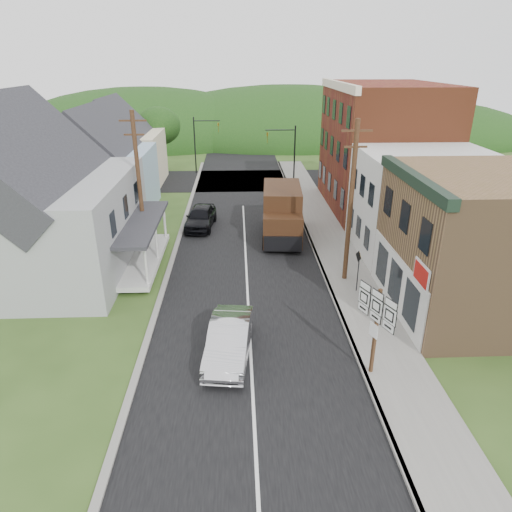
{
  "coord_description": "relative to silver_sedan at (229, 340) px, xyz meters",
  "views": [
    {
      "loc": [
        -0.45,
        -19.77,
        11.78
      ],
      "look_at": [
        0.46,
        2.16,
        2.2
      ],
      "focal_mm": 32.0,
      "sensor_mm": 36.0,
      "label": 1
    }
  ],
  "objects": [
    {
      "name": "storefront_white",
      "position": [
        12.21,
        10.97,
        2.45
      ],
      "size": [
        8.0,
        7.0,
        6.5
      ],
      "primitive_type": "cube",
      "color": "silver",
      "rests_on": "ground"
    },
    {
      "name": "utility_pole_right",
      "position": [
        6.51,
        6.97,
        3.86
      ],
      "size": [
        1.6,
        0.26,
        9.0
      ],
      "color": "#472D19",
      "rests_on": "ground"
    },
    {
      "name": "house_blue",
      "position": [
        -10.09,
        20.47,
        2.9
      ],
      "size": [
        7.14,
        8.16,
        7.28
      ],
      "color": "#9AC0D2",
      "rests_on": "ground"
    },
    {
      "name": "traffic_signal_left",
      "position": [
        -3.39,
        33.97,
        2.96
      ],
      "size": [
        2.87,
        0.2,
        6.0
      ],
      "color": "black",
      "rests_on": "ground"
    },
    {
      "name": "house_gray",
      "position": [
        -11.09,
        9.47,
        3.44
      ],
      "size": [
        10.2,
        12.24,
        8.35
      ],
      "color": "#95989A",
      "rests_on": "ground"
    },
    {
      "name": "cross_road",
      "position": [
        0.91,
        30.47,
        -0.8
      ],
      "size": [
        60.0,
        9.0,
        0.02
      ],
      "primitive_type": "cube",
      "color": "black",
      "rests_on": "ground"
    },
    {
      "name": "delivery_van",
      "position": [
        3.52,
        13.87,
        1.01
      ],
      "size": [
        3.02,
        6.54,
        3.57
      ],
      "rotation": [
        0.0,
        0.0,
        -0.07
      ],
      "color": "black",
      "rests_on": "ground"
    },
    {
      "name": "route_sign_cluster",
      "position": [
        5.66,
        -1.52,
        1.78
      ],
      "size": [
        0.88,
        2.01,
        3.74
      ],
      "rotation": [
        0.0,
        0.0,
        0.39
      ],
      "color": "#472D19",
      "rests_on": "sidewalk_right"
    },
    {
      "name": "curb_left",
      "position": [
        -3.74,
        11.47,
        -0.74
      ],
      "size": [
        0.3,
        55.0,
        0.12
      ],
      "primitive_type": "cube",
      "color": "slate",
      "rests_on": "ground"
    },
    {
      "name": "curb_right",
      "position": [
        5.46,
        11.47,
        -0.72
      ],
      "size": [
        0.2,
        55.0,
        0.15
      ],
      "primitive_type": "cube",
      "color": "slate",
      "rests_on": "ground"
    },
    {
      "name": "dark_sedan",
      "position": [
        -2.34,
        16.24,
        0.02
      ],
      "size": [
        2.43,
        4.97,
        1.63
      ],
      "primitive_type": "imported",
      "rotation": [
        0.0,
        0.0,
        -0.11
      ],
      "color": "black",
      "rests_on": "ground"
    },
    {
      "name": "ground",
      "position": [
        0.91,
        3.47,
        -0.8
      ],
      "size": [
        120.0,
        120.0,
        0.0
      ],
      "primitive_type": "plane",
      "color": "#2D4719",
      "rests_on": "ground"
    },
    {
      "name": "house_cream",
      "position": [
        -10.59,
        29.47,
        2.9
      ],
      "size": [
        7.14,
        8.16,
        7.28
      ],
      "color": "beige",
      "rests_on": "ground"
    },
    {
      "name": "storefront_tan",
      "position": [
        12.21,
        3.47,
        2.7
      ],
      "size": [
        8.0,
        8.0,
        7.0
      ],
      "primitive_type": "cube",
      "color": "brown",
      "rests_on": "ground"
    },
    {
      "name": "sidewalk_right",
      "position": [
        6.81,
        11.47,
        -0.72
      ],
      "size": [
        2.8,
        55.0,
        0.15
      ],
      "primitive_type": "cube",
      "color": "slate",
      "rests_on": "ground"
    },
    {
      "name": "storefront_red",
      "position": [
        12.21,
        20.47,
        4.2
      ],
      "size": [
        8.0,
        12.0,
        10.0
      ],
      "primitive_type": "cube",
      "color": "brown",
      "rests_on": "ground"
    },
    {
      "name": "traffic_signal_right",
      "position": [
        5.21,
        26.97,
        2.96
      ],
      "size": [
        2.87,
        0.2,
        6.0
      ],
      "color": "black",
      "rests_on": "ground"
    },
    {
      "name": "forested_ridge",
      "position": [
        0.91,
        58.47,
        -0.8
      ],
      "size": [
        90.0,
        30.0,
        16.0
      ],
      "primitive_type": "ellipsoid",
      "color": "black",
      "rests_on": "ground"
    },
    {
      "name": "tree_left_d",
      "position": [
        -8.09,
        35.47,
        4.09
      ],
      "size": [
        4.8,
        4.8,
        6.94
      ],
      "color": "#382616",
      "rests_on": "ground"
    },
    {
      "name": "warning_sign",
      "position": [
        6.79,
        5.42,
        0.86
      ],
      "size": [
        0.16,
        0.64,
        2.36
      ],
      "rotation": [
        0.0,
        0.0,
        0.2
      ],
      "color": "black",
      "rests_on": "sidewalk_right"
    },
    {
      "name": "road",
      "position": [
        0.91,
        13.47,
        -0.8
      ],
      "size": [
        9.0,
        90.0,
        0.02
      ],
      "primitive_type": "cube",
      "color": "black",
      "rests_on": "ground"
    },
    {
      "name": "tree_left_c",
      "position": [
        -18.09,
        23.47,
        5.14
      ],
      "size": [
        5.8,
        5.8,
        8.41
      ],
      "color": "#382616",
      "rests_on": "ground"
    },
    {
      "name": "silver_sedan",
      "position": [
        0.0,
        0.0,
        0.0
      ],
      "size": [
        2.22,
        4.98,
        1.59
      ],
      "primitive_type": "imported",
      "rotation": [
        0.0,
        0.0,
        -0.11
      ],
      "color": "silver",
      "rests_on": "ground"
    },
    {
      "name": "utility_pole_left",
      "position": [
        -5.59,
        11.47,
        3.86
      ],
      "size": [
        1.6,
        0.26,
        9.0
      ],
      "color": "#472D19",
      "rests_on": "ground"
    }
  ]
}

